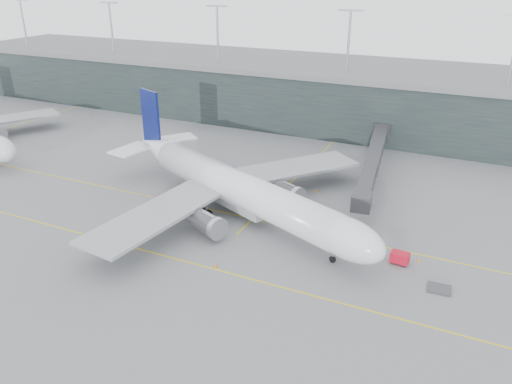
% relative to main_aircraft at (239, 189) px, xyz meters
% --- Properties ---
extents(ground, '(320.00, 320.00, 0.00)m').
position_rel_main_aircraft_xyz_m(ground, '(-2.16, 3.46, -4.65)').
color(ground, '#5E5F63').
rests_on(ground, ground).
extents(taxiline_a, '(160.00, 0.25, 0.02)m').
position_rel_main_aircraft_xyz_m(taxiline_a, '(-2.16, -0.54, -4.64)').
color(taxiline_a, gold).
rests_on(taxiline_a, ground).
extents(taxiline_b, '(160.00, 0.25, 0.02)m').
position_rel_main_aircraft_xyz_m(taxiline_b, '(-2.16, -16.54, -4.64)').
color(taxiline_b, gold).
rests_on(taxiline_b, ground).
extents(taxiline_lead_main, '(0.25, 60.00, 0.02)m').
position_rel_main_aircraft_xyz_m(taxiline_lead_main, '(2.84, 23.46, -4.64)').
color(taxiline_lead_main, gold).
rests_on(taxiline_lead_main, ground).
extents(taxiline_lead_adj, '(0.25, 60.00, 0.02)m').
position_rel_main_aircraft_xyz_m(taxiline_lead_adj, '(-77.16, 23.46, -4.64)').
color(taxiline_lead_adj, gold).
rests_on(taxiline_lead_adj, ground).
extents(terminal, '(240.00, 36.00, 29.00)m').
position_rel_main_aircraft_xyz_m(terminal, '(-2.16, 61.45, 2.97)').
color(terminal, black).
rests_on(terminal, ground).
extents(main_aircraft, '(56.54, 52.17, 16.58)m').
position_rel_main_aircraft_xyz_m(main_aircraft, '(0.00, 0.00, 0.00)').
color(main_aircraft, silver).
rests_on(main_aircraft, ground).
extents(jet_bridge, '(8.43, 44.07, 6.08)m').
position_rel_main_aircraft_xyz_m(jet_bridge, '(17.42, 25.63, -0.10)').
color(jet_bridge, '#2E2F33').
rests_on(jet_bridge, ground).
extents(gse_cart, '(2.61, 1.78, 1.70)m').
position_rel_main_aircraft_xyz_m(gse_cart, '(27.29, -4.19, -3.71)').
color(gse_cart, red).
rests_on(gse_cart, ground).
extents(baggage_dolly, '(3.05, 2.51, 0.29)m').
position_rel_main_aircraft_xyz_m(baggage_dolly, '(33.15, -8.45, -4.48)').
color(baggage_dolly, '#37363B').
rests_on(baggage_dolly, ground).
extents(uld_a, '(2.80, 2.57, 2.06)m').
position_rel_main_aircraft_xyz_m(uld_a, '(-8.48, 13.49, -3.57)').
color(uld_a, '#3F3E43').
rests_on(uld_a, ground).
extents(uld_b, '(2.53, 2.28, 1.90)m').
position_rel_main_aircraft_xyz_m(uld_b, '(-4.43, 13.87, -3.65)').
color(uld_b, '#3F3E43').
rests_on(uld_b, ground).
extents(uld_c, '(2.73, 2.45, 2.05)m').
position_rel_main_aircraft_xyz_m(uld_c, '(-3.48, 13.15, -3.57)').
color(uld_c, '#3F3E43').
rests_on(uld_c, ground).
extents(cone_nose, '(0.44, 0.44, 0.69)m').
position_rel_main_aircraft_xyz_m(cone_nose, '(29.74, -2.58, -4.30)').
color(cone_nose, orange).
rests_on(cone_nose, ground).
extents(cone_wing_stbd, '(0.49, 0.49, 0.79)m').
position_rel_main_aircraft_xyz_m(cone_wing_stbd, '(4.55, -16.07, -4.26)').
color(cone_wing_stbd, orange).
rests_on(cone_wing_stbd, ground).
extents(cone_wing_port, '(0.47, 0.47, 0.74)m').
position_rel_main_aircraft_xyz_m(cone_wing_port, '(8.86, 14.28, -4.28)').
color(cone_wing_port, '#CF690B').
rests_on(cone_wing_port, ground).
extents(cone_tail, '(0.41, 0.41, 0.65)m').
position_rel_main_aircraft_xyz_m(cone_tail, '(-12.67, -6.91, -4.33)').
color(cone_tail, orange).
rests_on(cone_tail, ground).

